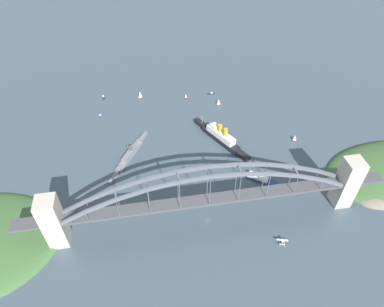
% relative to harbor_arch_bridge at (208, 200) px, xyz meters
% --- Properties ---
extents(ground_plane, '(1400.00, 1400.00, 0.00)m').
position_rel_harbor_arch_bridge_xyz_m(ground_plane, '(0.00, 0.00, -28.26)').
color(ground_plane, '#3D4C56').
extents(harbor_arch_bridge, '(311.09, 16.12, 62.68)m').
position_rel_harbor_arch_bridge_xyz_m(harbor_arch_bridge, '(0.00, 0.00, 0.00)').
color(harbor_arch_bridge, '#BCB29E').
rests_on(harbor_arch_bridge, ground).
extents(ocean_liner, '(46.85, 78.75, 20.64)m').
position_rel_harbor_arch_bridge_xyz_m(ocean_liner, '(36.45, 103.02, -22.51)').
color(ocean_liner, black).
rests_on(ocean_liner, ground).
extents(naval_cruiser, '(43.59, 73.42, 16.23)m').
position_rel_harbor_arch_bridge_xyz_m(naval_cruiser, '(-64.14, 93.79, -25.63)').
color(naval_cruiser, slate).
rests_on(naval_cruiser, ground).
extents(harbor_ferry_steamer, '(32.78, 26.37, 7.28)m').
position_rel_harbor_arch_bridge_xyz_m(harbor_ferry_steamer, '(59.43, 39.50, -26.12)').
color(harbor_ferry_steamer, navy).
rests_on(harbor_ferry_steamer, ground).
extents(seaplane_taxiing_near_bridge, '(9.55, 7.41, 5.18)m').
position_rel_harbor_arch_bridge_xyz_m(seaplane_taxiing_near_bridge, '(56.53, -33.24, -26.01)').
color(seaplane_taxiing_near_bridge, '#B7B7B2').
rests_on(seaplane_taxiing_near_bridge, ground).
extents(small_boat_0, '(6.65, 7.43, 2.02)m').
position_rel_harbor_arch_bridge_xyz_m(small_boat_0, '(-96.77, 172.66, -27.52)').
color(small_boat_0, '#234C8C').
rests_on(small_boat_0, ground).
extents(small_boat_1, '(8.28, 6.63, 8.68)m').
position_rel_harbor_arch_bridge_xyz_m(small_boat_1, '(49.72, 171.52, -24.21)').
color(small_boat_1, '#B2231E').
rests_on(small_boat_1, ground).
extents(small_boat_2, '(4.56, 6.00, 6.03)m').
position_rel_harbor_arch_bridge_xyz_m(small_boat_2, '(11.55, 193.94, -25.42)').
color(small_boat_2, '#B2231E').
rests_on(small_boat_2, ground).
extents(small_boat_3, '(9.68, 2.03, 2.38)m').
position_rel_harbor_arch_bridge_xyz_m(small_boat_3, '(45.83, 197.11, -27.41)').
color(small_boat_3, black).
rests_on(small_boat_3, ground).
extents(small_boat_4, '(5.18, 8.43, 7.89)m').
position_rel_harbor_arch_bridge_xyz_m(small_boat_4, '(117.37, 89.62, -24.59)').
color(small_boat_4, '#B2231E').
rests_on(small_boat_4, ground).
extents(small_boat_5, '(7.28, 8.32, 10.52)m').
position_rel_harbor_arch_bridge_xyz_m(small_boat_5, '(-46.75, 204.25, -23.37)').
color(small_boat_5, brown).
rests_on(small_boat_5, ground).
extents(small_boat_6, '(3.75, 11.70, 2.11)m').
position_rel_harbor_arch_bridge_xyz_m(small_boat_6, '(-94.23, 213.37, -27.51)').
color(small_boat_6, black).
rests_on(small_boat_6, ground).
extents(channel_marker_buoy, '(2.20, 2.20, 2.75)m').
position_rel_harbor_arch_bridge_xyz_m(channel_marker_buoy, '(12.29, 25.61, -27.14)').
color(channel_marker_buoy, red).
rests_on(channel_marker_buoy, ground).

